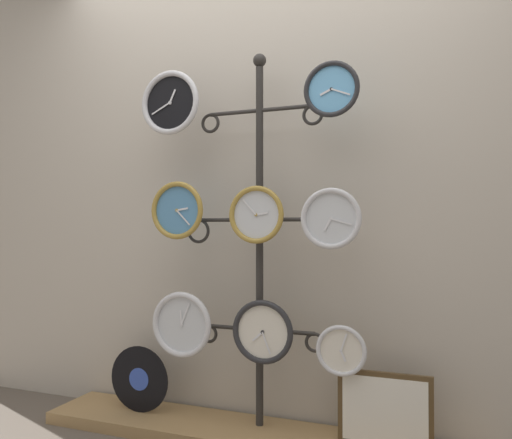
{
  "coord_description": "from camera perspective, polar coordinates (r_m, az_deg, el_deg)",
  "views": [
    {
      "loc": [
        0.85,
        -1.88,
        1.02
      ],
      "look_at": [
        0.0,
        0.36,
        1.06
      ],
      "focal_mm": 35.0,
      "sensor_mm": 36.0,
      "label": 1
    }
  ],
  "objects": [
    {
      "name": "clock_bottom_left",
      "position": [
        2.53,
        -8.46,
        -11.78
      ],
      "size": [
        0.32,
        0.04,
        0.32
      ],
      "color": "silver"
    },
    {
      "name": "display_stand",
      "position": [
        2.49,
        0.42,
        -11.5
      ],
      "size": [
        0.8,
        0.43,
        1.88
      ],
      "color": "#282623",
      "rests_on": "ground_plane"
    },
    {
      "name": "clock_bottom_center",
      "position": [
        2.4,
        0.79,
        -12.71
      ],
      "size": [
        0.3,
        0.04,
        0.3
      ],
      "color": "silver"
    },
    {
      "name": "picture_frame",
      "position": [
        2.39,
        14.48,
        -20.36
      ],
      "size": [
        0.41,
        0.02,
        0.33
      ],
      "color": "#4C381E",
      "rests_on": "low_shelf"
    },
    {
      "name": "shop_wall",
      "position": [
        2.62,
        1.64,
        7.33
      ],
      "size": [
        4.4,
        0.04,
        2.8
      ],
      "color": "#BCB2A3",
      "rests_on": "ground_plane"
    },
    {
      "name": "clock_top_right",
      "position": [
        2.33,
        8.64,
        14.49
      ],
      "size": [
        0.26,
        0.04,
        0.26
      ],
      "color": "#60A8DB"
    },
    {
      "name": "low_shelf",
      "position": [
        2.59,
        -0.09,
        -23.5
      ],
      "size": [
        2.2,
        0.36,
        0.06
      ],
      "color": "#9E7A4C",
      "rests_on": "ground_plane"
    },
    {
      "name": "clock_middle_center",
      "position": [
        2.37,
        0.06,
        0.56
      ],
      "size": [
        0.28,
        0.04,
        0.28
      ],
      "color": "silver"
    },
    {
      "name": "clock_bottom_right",
      "position": [
        2.32,
        9.73,
        -14.53
      ],
      "size": [
        0.23,
        0.04,
        0.23
      ],
      "color": "silver"
    },
    {
      "name": "vinyl_record",
      "position": [
        2.8,
        -13.21,
        -17.33
      ],
      "size": [
        0.34,
        0.01,
        0.34
      ],
      "color": "black",
      "rests_on": "low_shelf"
    },
    {
      "name": "clock_top_left",
      "position": [
        2.61,
        -9.75,
        12.99
      ],
      "size": [
        0.32,
        0.04,
        0.32
      ],
      "color": "black"
    },
    {
      "name": "clock_middle_right",
      "position": [
        2.25,
        8.57,
        0.11
      ],
      "size": [
        0.28,
        0.04,
        0.28
      ],
      "color": "silver"
    },
    {
      "name": "clock_middle_left",
      "position": [
        2.53,
        -8.96,
        1.04
      ],
      "size": [
        0.29,
        0.04,
        0.29
      ],
      "color": "#4C84B2"
    }
  ]
}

